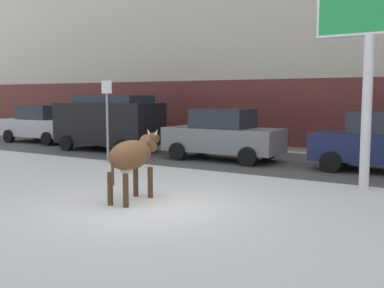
{
  "coord_description": "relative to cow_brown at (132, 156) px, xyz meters",
  "views": [
    {
      "loc": [
        5.62,
        -7.45,
        2.29
      ],
      "look_at": [
        -0.33,
        2.15,
        1.1
      ],
      "focal_mm": 42.61,
      "sensor_mm": 36.0,
      "label": 1
    }
  ],
  "objects": [
    {
      "name": "ground_plane",
      "position": [
        0.66,
        -0.22,
        -0.99
      ],
      "size": [
        120.0,
        120.0,
        0.0
      ],
      "primitive_type": "plane",
      "color": "white"
    },
    {
      "name": "road_strip",
      "position": [
        0.66,
        7.2,
        -0.99
      ],
      "size": [
        60.0,
        5.6,
        0.01
      ],
      "primitive_type": "cube",
      "color": "#514F4C",
      "rests_on": "ground"
    },
    {
      "name": "building_facade",
      "position": [
        0.66,
        13.49,
        5.49
      ],
      "size": [
        44.0,
        6.1,
        13.0
      ],
      "color": "#BCB29E",
      "rests_on": "ground"
    },
    {
      "name": "cow_brown",
      "position": [
        0.0,
        0.0,
        0.0
      ],
      "size": [
        0.74,
        1.92,
        1.54
      ],
      "color": "brown",
      "rests_on": "ground"
    },
    {
      "name": "billboard",
      "position": [
        4.06,
        3.97,
        3.32
      ],
      "size": [
        2.52,
        0.24,
        5.56
      ],
      "color": "silver",
      "rests_on": "ground"
    },
    {
      "name": "car_silver_sedan",
      "position": [
        -11.88,
        7.51,
        -0.09
      ],
      "size": [
        4.22,
        2.02,
        1.84
      ],
      "color": "#B7BABF",
      "rests_on": "ground"
    },
    {
      "name": "car_black_van",
      "position": [
        -6.72,
        6.7,
        0.25
      ],
      "size": [
        4.62,
        2.16,
        2.32
      ],
      "color": "black",
      "rests_on": "ground"
    },
    {
      "name": "car_grey_sedan",
      "position": [
        -1.32,
        6.7,
        -0.09
      ],
      "size": [
        4.22,
        2.02,
        1.84
      ],
      "color": "slate",
      "rests_on": "ground"
    },
    {
      "name": "pedestrian_near_billboard",
      "position": [
        -3.0,
        10.14,
        -0.11
      ],
      "size": [
        0.36,
        0.24,
        1.73
      ],
      "color": "#282833",
      "rests_on": "ground"
    },
    {
      "name": "street_sign",
      "position": [
        -4.47,
        4.12,
        0.68
      ],
      "size": [
        0.44,
        0.08,
        2.82
      ],
      "color": "gray",
      "rests_on": "ground"
    }
  ]
}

